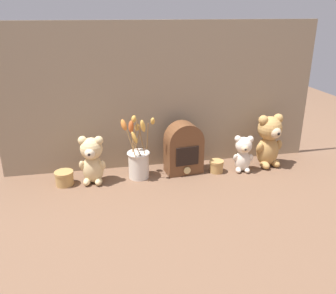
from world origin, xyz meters
The scene contains 9 objects.
ground_plane centered at (0.00, 0.00, 0.00)m, with size 4.00×4.00×0.00m, color brown.
backdrop_wall centered at (0.00, 0.17, 0.38)m, with size 1.67×0.02×0.76m.
teddy_bear_large centered at (0.56, 0.02, 0.15)m, with size 0.16×0.15×0.29m.
teddy_bear_medium centered at (-0.38, 0.01, 0.13)m, with size 0.14×0.12×0.24m.
teddy_bear_small centered at (0.40, -0.01, 0.10)m, with size 0.11×0.10×0.20m.
flower_vase centered at (-0.15, 0.02, 0.10)m, with size 0.18×0.15×0.33m.
vintage_radio centered at (0.09, 0.04, 0.14)m, with size 0.20×0.13×0.27m.
decorative_tin_tall centered at (0.26, 0.00, 0.03)m, with size 0.08×0.08×0.06m.
decorative_tin_short centered at (-0.52, 0.01, 0.04)m, with size 0.09×0.09×0.07m.
Camera 1 is at (-0.34, -1.63, 0.81)m, focal length 38.00 mm.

